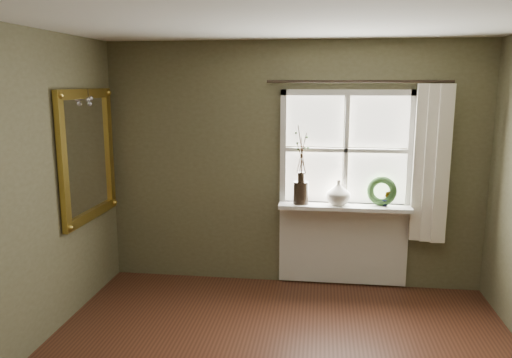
{
  "coord_description": "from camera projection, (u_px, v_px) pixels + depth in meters",
  "views": [
    {
      "loc": [
        0.3,
        -2.98,
        2.17
      ],
      "look_at": [
        -0.3,
        1.55,
        1.28
      ],
      "focal_mm": 35.0,
      "sensor_mm": 36.0,
      "label": 1
    }
  ],
  "objects": [
    {
      "name": "potted_plant_right",
      "position": [
        386.0,
        198.0,
        5.1
      ],
      "size": [
        0.09,
        0.08,
        0.17
      ],
      "primitive_type": "imported",
      "rotation": [
        0.0,
        0.0,
        -0.02
      ],
      "color": "#2A4A21",
      "rests_on": "window_sill"
    },
    {
      "name": "wall_back",
      "position": [
        293.0,
        165.0,
        5.35
      ],
      "size": [
        4.0,
        0.1,
        2.6
      ],
      "primitive_type": "cube",
      "color": "brown",
      "rests_on": "ground"
    },
    {
      "name": "gilt_mirror",
      "position": [
        88.0,
        155.0,
        4.87
      ],
      "size": [
        0.1,
        1.07,
        1.28
      ],
      "color": "white",
      "rests_on": "wall_left"
    },
    {
      "name": "window_frame",
      "position": [
        346.0,
        150.0,
        5.17
      ],
      "size": [
        1.36,
        0.06,
        1.24
      ],
      "color": "silver",
      "rests_on": "wall_back"
    },
    {
      "name": "window_sill",
      "position": [
        344.0,
        207.0,
        5.18
      ],
      "size": [
        1.36,
        0.26,
        0.04
      ],
      "primitive_type": "cube",
      "color": "silver",
      "rests_on": "wall_back"
    },
    {
      "name": "curtain",
      "position": [
        431.0,
        164.0,
        4.99
      ],
      "size": [
        0.36,
        0.12,
        1.59
      ],
      "primitive_type": "cube",
      "color": "silver",
      "rests_on": "wall_back"
    },
    {
      "name": "ceiling",
      "position": [
        273.0,
        6.0,
        2.86
      ],
      "size": [
        4.5,
        4.5,
        0.0
      ],
      "primitive_type": "plane",
      "color": "silver",
      "rests_on": "ground"
    },
    {
      "name": "dark_jug",
      "position": [
        301.0,
        193.0,
        5.21
      ],
      "size": [
        0.2,
        0.2,
        0.24
      ],
      "primitive_type": "cylinder",
      "rotation": [
        0.0,
        0.0,
        0.3
      ],
      "color": "black",
      "rests_on": "window_sill"
    },
    {
      "name": "window_apron",
      "position": [
        342.0,
        244.0,
        5.37
      ],
      "size": [
        1.36,
        0.04,
        0.88
      ],
      "primitive_type": "cube",
      "color": "silver",
      "rests_on": "ground"
    },
    {
      "name": "cream_vase",
      "position": [
        338.0,
        193.0,
        5.16
      ],
      "size": [
        0.31,
        0.31,
        0.26
      ],
      "primitive_type": "imported",
      "rotation": [
        0.0,
        0.0,
        0.31
      ],
      "color": "beige",
      "rests_on": "window_sill"
    },
    {
      "name": "wreath",
      "position": [
        382.0,
        194.0,
        5.14
      ],
      "size": [
        0.33,
        0.22,
        0.32
      ],
      "primitive_type": "torus",
      "rotation": [
        1.36,
        0.0,
        -0.3
      ],
      "color": "#2A4A21",
      "rests_on": "window_sill"
    },
    {
      "name": "potted_plant_left",
      "position": [
        299.0,
        196.0,
        5.22
      ],
      "size": [
        0.1,
        0.08,
        0.16
      ],
      "primitive_type": "imported",
      "rotation": [
        0.0,
        0.0,
        0.29
      ],
      "color": "#2A4A21",
      "rests_on": "window_sill"
    },
    {
      "name": "curtain_rod",
      "position": [
        359.0,
        81.0,
        4.97
      ],
      "size": [
        1.84,
        0.03,
        0.03
      ],
      "primitive_type": "cylinder",
      "rotation": [
        0.0,
        1.57,
        0.0
      ],
      "color": "black",
      "rests_on": "wall_back"
    }
  ]
}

